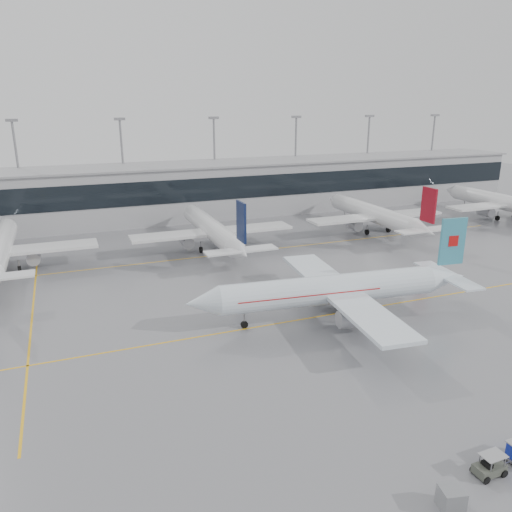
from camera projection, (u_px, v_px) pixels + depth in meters
name	position (u px, v px, depth m)	size (l,w,h in m)	color
ground	(291.00, 321.00, 61.79)	(320.00, 320.00, 0.00)	slate
taxi_line_main	(291.00, 321.00, 61.79)	(120.00, 0.25, 0.01)	#F0AA11
taxi_line_north	(219.00, 255.00, 88.47)	(120.00, 0.25, 0.01)	#F0AA11
taxi_line_cross	(33.00, 311.00, 64.68)	(0.25, 60.00, 0.01)	#F0AA11
terminal	(177.00, 192.00, 115.15)	(180.00, 15.00, 12.00)	#9C9CA0
terminal_glass	(185.00, 191.00, 107.99)	(180.00, 0.20, 5.00)	black
terminal_roof	(176.00, 165.00, 113.31)	(182.00, 16.00, 0.40)	gray
light_masts	(170.00, 157.00, 118.31)	(156.40, 1.00, 22.60)	gray
air_canada_jet	(338.00, 289.00, 61.89)	(37.41, 30.30, 11.84)	silver
parked_jet_c	(213.00, 230.00, 90.65)	(29.64, 36.96, 11.72)	silver
parked_jet_d	(375.00, 215.00, 102.84)	(29.64, 36.96, 11.72)	silver
parked_jet_e	(504.00, 203.00, 115.03)	(29.64, 36.96, 11.72)	silver
baggage_tug	(489.00, 468.00, 36.21)	(3.44, 1.48, 1.66)	#44483E
gse_unit	(451.00, 499.00, 33.18)	(1.53, 1.42, 1.53)	slate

